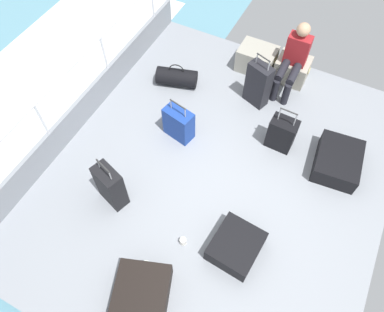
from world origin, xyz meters
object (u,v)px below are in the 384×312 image
object	(u,v)px
suitcase_3	(142,294)
suitcase_6	(282,134)
suitcase_1	(236,246)
suitcase_5	(179,124)
suitcase_0	(111,186)
passenger_seated	(294,58)
suitcase_2	(258,84)
paper_cup	(183,241)
duffel_bag	(177,77)
suitcase_4	(338,161)
cargo_crate_0	(257,59)
cargo_crate_1	(292,69)

from	to	relation	value
suitcase_3	suitcase_6	world-z (taller)	suitcase_6
suitcase_1	suitcase_5	size ratio (longest dim) A/B	0.96
suitcase_5	suitcase_0	bearing A→B (deg)	-101.31
passenger_seated	suitcase_5	bearing A→B (deg)	-123.03
suitcase_2	paper_cup	world-z (taller)	suitcase_2
passenger_seated	duffel_bag	world-z (taller)	passenger_seated
suitcase_3	duffel_bag	world-z (taller)	duffel_bag
suitcase_0	suitcase_4	xyz separation A→B (m)	(2.45, 1.80, -0.19)
passenger_seated	suitcase_0	xyz separation A→B (m)	(-1.34, -2.96, -0.25)
suitcase_0	duffel_bag	size ratio (longest dim) A/B	1.18
suitcase_0	suitcase_3	world-z (taller)	suitcase_0
suitcase_0	suitcase_2	size ratio (longest dim) A/B	0.92
cargo_crate_0	paper_cup	size ratio (longest dim) A/B	6.26
suitcase_1	suitcase_4	size ratio (longest dim) A/B	0.82
suitcase_2	suitcase_3	distance (m)	3.34
suitcase_6	duffel_bag	world-z (taller)	suitcase_6
passenger_seated	suitcase_5	xyz separation A→B (m)	(-1.07, -1.65, -0.32)
suitcase_3	suitcase_5	xyz separation A→B (m)	(-0.71, 2.21, 0.12)
suitcase_1	suitcase_5	xyz separation A→B (m)	(-1.43, 1.23, 0.13)
cargo_crate_1	paper_cup	distance (m)	3.29
cargo_crate_0	suitcase_6	xyz separation A→B (m)	(0.88, -1.31, 0.06)
suitcase_2	suitcase_5	xyz separation A→B (m)	(-0.75, -1.12, -0.11)
suitcase_2	passenger_seated	bearing A→B (deg)	58.72
passenger_seated	suitcase_4	bearing A→B (deg)	-46.15
cargo_crate_0	suitcase_3	size ratio (longest dim) A/B	0.77
suitcase_2	duffel_bag	xyz separation A→B (m)	(-1.26, -0.23, -0.22)
suitcase_1	duffel_bag	bearing A→B (deg)	132.49
suitcase_5	suitcase_6	distance (m)	1.45
suitcase_0	duffel_bag	bearing A→B (deg)	96.56
suitcase_2	suitcase_3	xyz separation A→B (m)	(-0.04, -3.33, -0.23)
cargo_crate_1	suitcase_4	world-z (taller)	cargo_crate_1
suitcase_2	suitcase_5	bearing A→B (deg)	-123.84
suitcase_1	suitcase_0	bearing A→B (deg)	-177.41
cargo_crate_1	passenger_seated	distance (m)	0.42
suitcase_6	suitcase_5	bearing A→B (deg)	-160.21
suitcase_0	suitcase_2	bearing A→B (deg)	67.38
suitcase_3	duffel_bag	bearing A→B (deg)	111.62
passenger_seated	duffel_bag	xyz separation A→B (m)	(-1.59, -0.77, -0.43)
passenger_seated	paper_cup	xyz separation A→B (m)	(-0.25, -3.10, -0.52)
cargo_crate_1	passenger_seated	bearing A→B (deg)	-90.00
suitcase_5	paper_cup	bearing A→B (deg)	-60.26
suitcase_3	suitcase_5	size ratio (longest dim) A/B	1.21
cargo_crate_0	suitcase_3	bearing A→B (deg)	-86.71
paper_cup	suitcase_5	bearing A→B (deg)	119.74
cargo_crate_1	passenger_seated	xyz separation A→B (m)	(0.00, -0.18, 0.38)
suitcase_3	paper_cup	distance (m)	0.78
suitcase_5	cargo_crate_0	bearing A→B (deg)	74.97
cargo_crate_0	suitcase_4	size ratio (longest dim) A/B	0.79
suitcase_5	suitcase_6	size ratio (longest dim) A/B	0.90
suitcase_1	suitcase_2	world-z (taller)	suitcase_2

